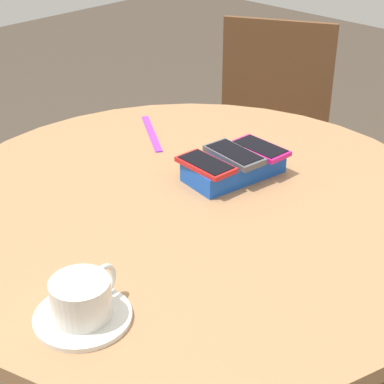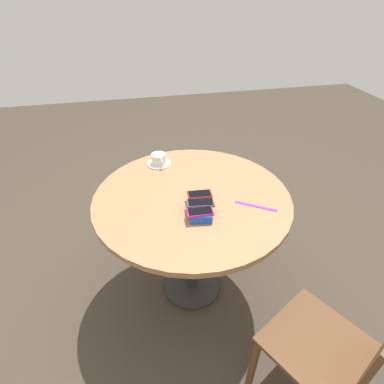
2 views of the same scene
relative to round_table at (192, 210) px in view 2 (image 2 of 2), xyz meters
name	(u,v)px [view 2 (image 2 of 2)]	position (x,y,z in m)	size (l,w,h in m)	color
ground_plane	(192,286)	(0.00, 0.00, -0.65)	(8.00, 8.00, 0.00)	#42382D
round_table	(192,210)	(0.00, 0.00, 0.00)	(1.03, 1.03, 0.75)	#2D2D2D
phone_box	(200,207)	(-0.13, -0.01, 0.12)	(0.22, 0.13, 0.04)	blue
phone_magenta	(200,212)	(-0.20, 0.01, 0.15)	(0.07, 0.13, 0.01)	#D11975
phone_gray	(201,203)	(-0.14, -0.01, 0.15)	(0.08, 0.14, 0.01)	#515156
phone_red	(200,194)	(-0.06, -0.02, 0.15)	(0.07, 0.13, 0.01)	red
saucer	(159,163)	(0.36, 0.13, 0.10)	(0.14, 0.14, 0.01)	silver
coffee_cup	(159,159)	(0.36, 0.13, 0.14)	(0.12, 0.09, 0.06)	silver
lanyard_strap	(256,206)	(-0.16, -0.29, 0.10)	(0.21, 0.02, 0.00)	purple
chair_near_window	(333,354)	(-0.77, -0.41, -0.21)	(0.52, 0.52, 0.86)	brown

